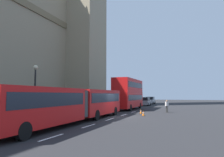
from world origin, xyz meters
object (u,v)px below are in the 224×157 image
at_px(articulated_bus, 75,102).
at_px(double_decker_bus, 129,93).
at_px(street_lamp, 35,88).
at_px(sedan_lead, 145,101).
at_px(traffic_cone_middle, 141,111).
at_px(sedan_trailing, 151,100).
at_px(pedestrian_near_cones, 167,106).
at_px(traffic_cone_west, 143,113).

distance_m(articulated_bus, double_decker_bus, 17.03).
bearing_deg(street_lamp, sedan_lead, -9.28).
relative_size(sedan_lead, traffic_cone_middle, 7.59).
bearing_deg(street_lamp, sedan_trailing, -6.75).
distance_m(sedan_trailing, street_lamp, 37.78).
distance_m(sedan_lead, street_lamp, 29.51).
xyz_separation_m(double_decker_bus, traffic_cone_middle, (-6.66, -3.50, -2.43)).
distance_m(double_decker_bus, pedestrian_near_cones, 7.72).
relative_size(articulated_bus, traffic_cone_west, 29.82).
relative_size(double_decker_bus, sedan_trailing, 2.25).
height_order(sedan_trailing, pedestrian_near_cones, sedan_trailing).
height_order(double_decker_bus, street_lamp, street_lamp).
height_order(articulated_bus, double_decker_bus, double_decker_bus).
bearing_deg(street_lamp, pedestrian_near_cones, -40.29).
distance_m(street_lamp, pedestrian_near_cones, 17.06).
distance_m(articulated_bus, sedan_lead, 29.29).
bearing_deg(double_decker_bus, traffic_cone_middle, -152.25).
height_order(sedan_lead, traffic_cone_west, sedan_lead).
bearing_deg(street_lamp, double_decker_bus, -15.04).
distance_m(sedan_trailing, pedestrian_near_cones, 25.39).
distance_m(traffic_cone_middle, pedestrian_near_cones, 4.11).
relative_size(articulated_bus, sedan_lead, 3.93).
height_order(double_decker_bus, traffic_cone_middle, double_decker_bus).
distance_m(sedan_trailing, traffic_cone_west, 30.28).
xyz_separation_m(articulated_bus, sedan_lead, (29.28, -0.24, -0.83)).
bearing_deg(sedan_trailing, street_lamp, 173.25).
bearing_deg(sedan_lead, pedestrian_near_cones, -158.98).
xyz_separation_m(double_decker_bus, sedan_trailing, (20.69, 0.07, -1.80)).
xyz_separation_m(double_decker_bus, pedestrian_near_cones, (-3.86, -6.44, -1.80)).
height_order(sedan_trailing, street_lamp, street_lamp).
height_order(sedan_trailing, traffic_cone_west, sedan_trailing).
xyz_separation_m(articulated_bus, street_lamp, (0.24, 4.51, 1.31)).
bearing_deg(double_decker_bus, articulated_bus, -179.99).
bearing_deg(pedestrian_near_cones, traffic_cone_west, 159.02).
bearing_deg(double_decker_bus, sedan_trailing, 0.19).
bearing_deg(traffic_cone_west, articulated_bus, 150.59).
distance_m(double_decker_bus, traffic_cone_middle, 7.90).
relative_size(articulated_bus, traffic_cone_middle, 29.82).
bearing_deg(traffic_cone_west, sedan_trailing, 8.44).
xyz_separation_m(sedan_lead, street_lamp, (-29.05, 4.75, 2.14)).
relative_size(sedan_trailing, traffic_cone_west, 7.59).
relative_size(sedan_trailing, street_lamp, 0.83).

